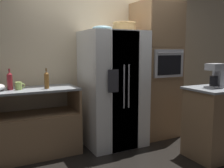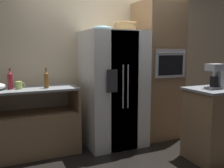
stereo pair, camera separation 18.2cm
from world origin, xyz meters
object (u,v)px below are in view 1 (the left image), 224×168
at_px(bottle_short, 47,80).
at_px(coffee_maker, 216,74).
at_px(refrigerator, 113,89).
at_px(wicker_basket, 124,26).
at_px(fruit_bowl, 102,28).
at_px(wall_oven, 155,70).
at_px(bottle_tall, 10,81).
at_px(mug, 19,86).

xyz_separation_m(bottle_short, coffee_maker, (2.00, -1.09, 0.08)).
bearing_deg(refrigerator, wicker_basket, -0.35).
bearing_deg(wicker_basket, fruit_bowl, -179.61).
bearing_deg(wicker_basket, wall_oven, 5.18).
distance_m(bottle_tall, mug, 0.13).
bearing_deg(coffee_maker, wall_oven, 97.22).
height_order(wall_oven, coffee_maker, wall_oven).
xyz_separation_m(wall_oven, mug, (-2.21, 0.02, -0.13)).
relative_size(bottle_short, coffee_maker, 0.87).
height_order(bottle_tall, coffee_maker, coffee_maker).
bearing_deg(wicker_basket, mug, 177.02).
relative_size(fruit_bowl, bottle_tall, 1.02).
xyz_separation_m(wall_oven, bottle_tall, (-2.32, 0.06, -0.06)).
xyz_separation_m(wicker_basket, bottle_short, (-1.21, 0.01, -0.76)).
xyz_separation_m(wall_oven, coffee_maker, (0.14, -1.14, 0.02)).
bearing_deg(bottle_short, mug, 169.29).
distance_m(mug, coffee_maker, 2.63).
distance_m(fruit_bowl, coffee_maker, 1.71).
height_order(wall_oven, mug, wall_oven).
xyz_separation_m(refrigerator, wicker_basket, (0.19, -0.00, 0.95)).
bearing_deg(bottle_tall, fruit_bowl, -5.27).
distance_m(wicker_basket, fruit_bowl, 0.37).
bearing_deg(mug, coffee_maker, -26.26).
distance_m(wall_oven, bottle_tall, 2.32).
relative_size(refrigerator, wicker_basket, 4.87).
relative_size(wicker_basket, fruit_bowl, 1.25).
distance_m(fruit_bowl, bottle_short, 1.10).
relative_size(refrigerator, fruit_bowl, 6.08).
relative_size(refrigerator, coffee_maker, 5.44).
height_order(refrigerator, coffee_maker, refrigerator).
xyz_separation_m(fruit_bowl, coffee_maker, (1.17, -1.08, -0.64)).
xyz_separation_m(mug, coffee_maker, (2.35, -1.16, 0.15)).
bearing_deg(fruit_bowl, coffee_maker, -42.72).
bearing_deg(wicker_basket, bottle_short, 179.31).
bearing_deg(coffee_maker, fruit_bowl, 137.28).
height_order(refrigerator, wall_oven, wall_oven).
bearing_deg(bottle_tall, mug, -18.52).
height_order(bottle_short, mug, bottle_short).
relative_size(mug, coffee_maker, 0.39).
distance_m(wall_oven, coffee_maker, 1.15).
distance_m(refrigerator, bottle_short, 1.03).
distance_m(wicker_basket, bottle_tall, 1.83).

